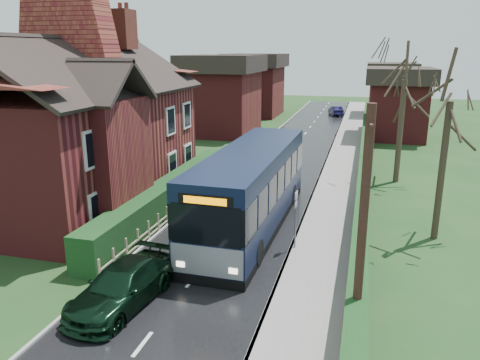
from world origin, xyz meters
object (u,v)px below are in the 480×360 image
(car_silver, at_px, (220,173))
(bus_stop_sign, at_px, (296,212))
(car_green, at_px, (122,286))
(telegraph_pole, at_px, (362,238))
(bus, at_px, (251,190))
(brick_house, at_px, (78,124))

(car_silver, distance_m, bus_stop_sign, 10.58)
(car_green, bearing_deg, bus_stop_sign, 56.83)
(telegraph_pole, bearing_deg, bus, 115.99)
(bus_stop_sign, bearing_deg, brick_house, 166.12)
(car_silver, bearing_deg, telegraph_pole, -59.87)
(car_silver, relative_size, telegraph_pole, 0.61)
(brick_house, distance_m, bus, 9.92)
(bus_stop_sign, xyz_separation_m, telegraph_pole, (2.60, -6.58, 1.78))
(bus, relative_size, car_silver, 2.93)
(car_silver, relative_size, bus_stop_sign, 1.62)
(bus, distance_m, bus_stop_sign, 3.21)
(car_green, relative_size, telegraph_pole, 0.67)
(brick_house, bearing_deg, bus_stop_sign, -14.97)
(brick_house, height_order, telegraph_pole, brick_house)
(bus_stop_sign, bearing_deg, telegraph_pole, -67.36)
(bus, bearing_deg, bus_stop_sign, -40.48)
(bus, distance_m, telegraph_pole, 10.17)
(brick_house, distance_m, car_green, 12.03)
(car_green, bearing_deg, bus, 79.71)
(brick_house, relative_size, bus, 1.18)
(car_green, height_order, telegraph_pole, telegraph_pole)
(bus_stop_sign, bearing_deg, car_green, -128.72)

